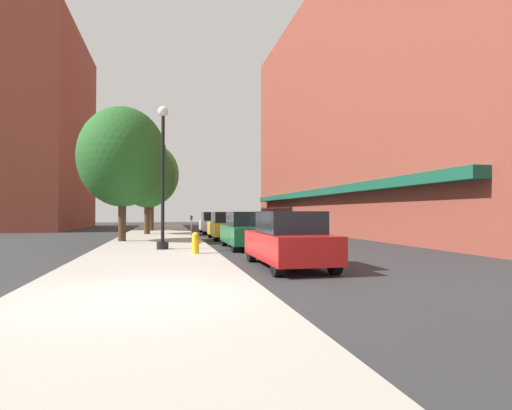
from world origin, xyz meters
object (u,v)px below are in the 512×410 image
parking_meter_near (191,223)px  car_yellow (226,226)px  car_white (213,223)px  tree_far (122,157)px  car_green (246,231)px  tree_near (152,175)px  fire_hydrant (196,243)px  lamppost (163,174)px  tree_mid (147,176)px  car_red (289,240)px

parking_meter_near → car_yellow: 2.62m
car_yellow → car_white: (0.00, 7.12, 0.00)m
tree_far → car_green: bearing=-38.2°
tree_far → car_green: 8.26m
tree_near → car_yellow: 12.41m
fire_hydrant → car_green: (2.47, 2.89, 0.29)m
parking_meter_near → tree_far: (-3.84, -3.68, 3.61)m
tree_near → car_yellow: tree_near is taller
lamppost → tree_mid: 12.52m
lamppost → car_yellow: (3.67, 7.30, -2.39)m
parking_meter_near → car_red: size_ratio=0.30×
fire_hydrant → tree_far: (-3.32, 7.44, 4.04)m
lamppost → car_green: bearing=12.5°
tree_far → car_white: (5.79, 9.06, -3.75)m
lamppost → fire_hydrant: bearing=-59.9°
lamppost → car_white: lamppost is taller
car_red → car_green: same height
car_red → car_white: (0.00, 20.11, 0.00)m
car_green → tree_mid: bearing=112.2°
tree_near → tree_mid: (-0.10, -5.65, -0.61)m
car_yellow → fire_hydrant: bearing=-104.7°
fire_hydrant → tree_near: (-2.25, 20.14, 4.27)m
fire_hydrant → car_red: (2.47, -3.61, 0.29)m
car_yellow → car_green: bearing=-90.0°
tree_near → tree_far: (-1.07, -12.71, -0.23)m
car_white → parking_meter_near: bearing=-108.7°
parking_meter_near → car_red: 14.86m
car_white → car_yellow: bearing=-88.7°
car_green → car_yellow: 6.49m
lamppost → tree_near: (-1.05, 18.07, 1.59)m
parking_meter_near → fire_hydrant: bearing=-92.7°
tree_mid → car_green: size_ratio=1.47×
car_white → car_red: bearing=-88.7°
parking_meter_near → car_yellow: car_yellow is taller
parking_meter_near → car_white: bearing=70.1°
fire_hydrant → car_white: bearing=81.5°
parking_meter_near → tree_far: 6.43m
lamppost → tree_near: bearing=93.3°
tree_far → car_white: 11.39m
tree_mid → car_red: 19.04m
parking_meter_near → tree_mid: bearing=130.2°
fire_hydrant → tree_far: 9.09m
tree_mid → car_white: 6.21m
parking_meter_near → tree_mid: tree_mid is taller
parking_meter_near → car_yellow: size_ratio=0.30×
lamppost → car_white: 15.07m
tree_near → fire_hydrant: bearing=-83.6°
lamppost → tree_far: 5.93m
lamppost → car_yellow: lamppost is taller
car_red → car_white: same height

